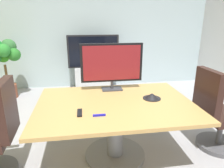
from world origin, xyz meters
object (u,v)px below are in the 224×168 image
(tv_monitor, at_px, (112,64))
(wall_display_unit, at_px, (94,71))
(potted_plant, at_px, (4,60))
(conference_table, at_px, (115,116))
(conference_phone, at_px, (152,96))
(remote_control, at_px, (80,113))
(office_chair_right, at_px, (216,117))

(tv_monitor, xyz_separation_m, wall_display_unit, (-0.11, 2.18, -0.65))
(wall_display_unit, height_order, potted_plant, wall_display_unit)
(conference_table, distance_m, conference_phone, 0.52)
(wall_display_unit, height_order, conference_phone, wall_display_unit)
(wall_display_unit, relative_size, remote_control, 7.71)
(office_chair_right, distance_m, remote_control, 1.78)
(wall_display_unit, relative_size, potted_plant, 1.00)
(tv_monitor, height_order, potted_plant, tv_monitor)
(conference_phone, bearing_deg, wall_display_unit, 101.93)
(wall_display_unit, xyz_separation_m, remote_control, (-0.33, -2.89, 0.30))
(conference_table, xyz_separation_m, remote_control, (-0.42, -0.23, 0.19))
(tv_monitor, bearing_deg, conference_table, -93.80)
(tv_monitor, bearing_deg, wall_display_unit, 92.97)
(potted_plant, bearing_deg, wall_display_unit, 10.28)
(tv_monitor, relative_size, wall_display_unit, 0.64)
(wall_display_unit, xyz_separation_m, potted_plant, (-1.88, -0.34, 0.41))
(conference_table, distance_m, office_chair_right, 1.33)
(office_chair_right, xyz_separation_m, tv_monitor, (-1.30, 0.50, 0.63))
(potted_plant, height_order, remote_control, potted_plant)
(remote_control, bearing_deg, tv_monitor, 58.71)
(office_chair_right, distance_m, conference_phone, 0.91)
(conference_phone, xyz_separation_m, remote_control, (-0.88, -0.29, -0.02))
(conference_table, height_order, conference_phone, conference_phone)
(office_chair_right, xyz_separation_m, remote_control, (-1.74, -0.21, 0.28))
(office_chair_right, relative_size, wall_display_unit, 0.83)
(conference_phone, bearing_deg, office_chair_right, -5.40)
(tv_monitor, xyz_separation_m, conference_phone, (0.44, -0.42, -0.33))
(conference_phone, height_order, remote_control, conference_phone)
(office_chair_right, relative_size, potted_plant, 0.83)
(conference_table, distance_m, wall_display_unit, 2.66)
(conference_phone, bearing_deg, potted_plant, 137.06)
(conference_table, relative_size, tv_monitor, 2.17)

